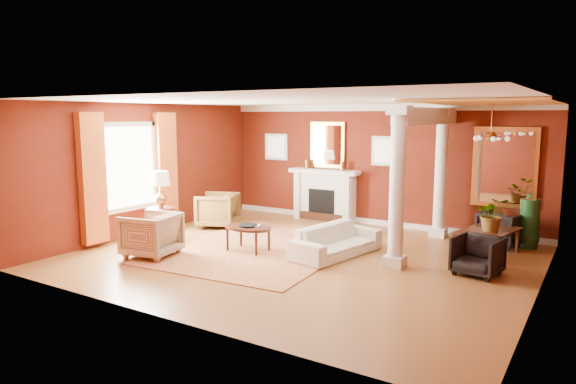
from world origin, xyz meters
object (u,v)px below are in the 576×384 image
Objects in this scene: sofa at (336,236)px; armchair_stripe at (151,233)px; dining_table at (488,236)px; coffee_table at (248,229)px; armchair_leopard at (217,208)px; side_table at (160,194)px.

armchair_stripe is at bearing 133.60° from sofa.
armchair_stripe is 6.34m from dining_table.
dining_table reaches higher than coffee_table.
side_table is (-0.21, -1.62, 0.54)m from armchair_leopard.
armchair_leopard is at bearing 82.76° from side_table.
dining_table is at bearing 74.19° from armchair_leopard.
armchair_stripe is at bearing 134.18° from dining_table.
armchair_leopard is 2.73m from armchair_stripe.
armchair_stripe is at bearing -9.55° from armchair_leopard.
armchair_leopard reaches higher than dining_table.
side_table is (-0.81, 1.04, 0.53)m from armchair_stripe.
sofa is 3.49m from armchair_stripe.
coffee_table is (1.93, -1.40, -0.00)m from armchair_leopard.
sofa is 2.19× the size of armchair_leopard.
armchair_leopard reaches higher than sofa.
armchair_stripe reaches higher than coffee_table.
armchair_leopard is 0.63× the size of dining_table.
armchair_stripe is 0.93× the size of coffee_table.
side_table is at bearing 113.56° from sofa.
coffee_table is (1.33, 1.26, -0.01)m from armchair_stripe.
armchair_leopard is 0.92× the size of coffee_table.
dining_table is at bearing -48.65° from sofa.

